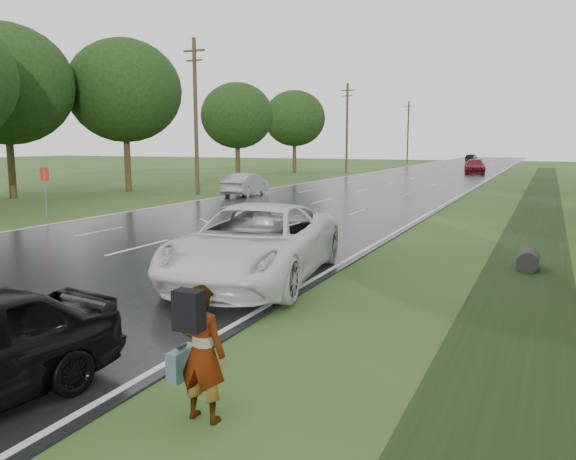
% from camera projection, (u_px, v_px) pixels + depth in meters
% --- Properties ---
extents(road, '(14.00, 180.00, 0.04)m').
position_uv_depth(road, '(406.00, 180.00, 51.24)').
color(road, black).
rests_on(road, ground).
extents(edge_stripe_east, '(0.12, 180.00, 0.01)m').
position_uv_depth(edge_stripe_east, '(483.00, 182.00, 48.43)').
color(edge_stripe_east, silver).
rests_on(edge_stripe_east, road).
extents(edge_stripe_west, '(0.12, 180.00, 0.01)m').
position_uv_depth(edge_stripe_west, '(336.00, 178.00, 54.05)').
color(edge_stripe_west, silver).
rests_on(edge_stripe_west, road).
extents(center_line, '(0.12, 180.00, 0.01)m').
position_uv_depth(center_line, '(406.00, 180.00, 51.24)').
color(center_line, silver).
rests_on(center_line, road).
extents(drainage_ditch, '(2.20, 120.00, 0.56)m').
position_uv_depth(drainage_ditch, '(536.00, 226.00, 22.89)').
color(drainage_ditch, black).
rests_on(drainage_ditch, ground).
extents(road_sign, '(0.50, 0.06, 2.30)m').
position_uv_depth(road_sign, '(45.00, 182.00, 24.97)').
color(road_sign, slate).
rests_on(road_sign, ground).
extents(utility_pole_mid, '(1.60, 0.26, 10.00)m').
position_uv_depth(utility_pole_mid, '(196.00, 115.00, 36.36)').
color(utility_pole_mid, '#362A16').
rests_on(utility_pole_mid, ground).
extents(utility_pole_far, '(1.60, 0.26, 10.00)m').
position_uv_depth(utility_pole_far, '(347.00, 127.00, 63.24)').
color(utility_pole_far, '#362A16').
rests_on(utility_pole_far, ground).
extents(utility_pole_distant, '(1.60, 0.26, 10.00)m').
position_uv_depth(utility_pole_distant, '(408.00, 132.00, 90.13)').
color(utility_pole_distant, '#362A16').
rests_on(utility_pole_distant, ground).
extents(tree_west_c, '(7.80, 7.80, 10.43)m').
position_uv_depth(tree_west_c, '(124.00, 91.00, 38.52)').
color(tree_west_c, '#362A16').
rests_on(tree_west_c, ground).
extents(tree_west_d, '(6.60, 6.60, 8.80)m').
position_uv_depth(tree_west_d, '(237.00, 116.00, 50.89)').
color(tree_west_d, '#362A16').
rests_on(tree_west_d, ground).
extents(tree_west_e, '(8.00, 8.00, 10.44)m').
position_uv_depth(tree_west_e, '(5.00, 84.00, 33.51)').
color(tree_west_e, '#362A16').
rests_on(tree_west_e, ground).
extents(tree_west_f, '(7.00, 7.00, 9.29)m').
position_uv_depth(tree_west_f, '(294.00, 118.00, 63.64)').
color(tree_west_f, '#362A16').
rests_on(tree_west_f, ground).
extents(pedestrian, '(0.76, 0.68, 1.71)m').
position_uv_depth(pedestrian, '(200.00, 351.00, 6.77)').
color(pedestrian, '#A5998C').
rests_on(pedestrian, ground).
extents(white_pickup, '(4.01, 6.97, 1.83)m').
position_uv_depth(white_pickup, '(256.00, 243.00, 13.69)').
color(white_pickup, silver).
rests_on(white_pickup, road).
extents(silver_sedan, '(1.91, 4.47, 1.43)m').
position_uv_depth(silver_sedan, '(246.00, 184.00, 36.00)').
color(silver_sedan, gray).
rests_on(silver_sedan, road).
extents(far_car_red, '(2.93, 5.59, 1.55)m').
position_uv_depth(far_car_red, '(475.00, 166.00, 62.22)').
color(far_car_red, maroon).
rests_on(far_car_red, road).
extents(far_car_dark, '(1.72, 4.13, 1.33)m').
position_uv_depth(far_car_dark, '(471.00, 158.00, 100.54)').
color(far_car_dark, black).
rests_on(far_car_dark, road).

